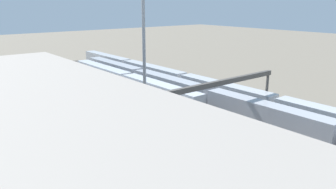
% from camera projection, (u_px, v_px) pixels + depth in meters
% --- Properties ---
extents(ground_plane, '(400.00, 400.00, 0.00)m').
position_uv_depth(ground_plane, '(177.00, 114.00, 62.84)').
color(ground_plane, '#756B5B').
extents(track_bed_0, '(140.00, 2.80, 0.12)m').
position_uv_depth(track_bed_0, '(213.00, 104.00, 68.85)').
color(track_bed_0, '#3D3833').
rests_on(track_bed_0, ground_plane).
extents(track_bed_1, '(140.00, 2.80, 0.12)m').
position_uv_depth(track_bed_1, '(196.00, 109.00, 65.83)').
color(track_bed_1, '#4C443D').
rests_on(track_bed_1, ground_plane).
extents(track_bed_2, '(140.00, 2.80, 0.12)m').
position_uv_depth(track_bed_2, '(177.00, 114.00, 62.82)').
color(track_bed_2, '#4C443D').
rests_on(track_bed_2, ground_plane).
extents(track_bed_3, '(140.00, 2.80, 0.12)m').
position_uv_depth(track_bed_3, '(156.00, 120.00, 59.81)').
color(track_bed_3, '#4C443D').
rests_on(track_bed_3, ground_plane).
extents(track_bed_4, '(140.00, 2.80, 0.12)m').
position_uv_depth(track_bed_4, '(132.00, 126.00, 56.79)').
color(track_bed_4, '#4C443D').
rests_on(track_bed_4, ground_plane).
extents(train_on_track_3, '(95.60, 3.06, 3.80)m').
position_uv_depth(train_on_track_3, '(191.00, 124.00, 52.20)').
color(train_on_track_3, '#B7BABF').
rests_on(train_on_track_3, ground_plane).
extents(train_on_track_1, '(95.60, 3.00, 5.00)m').
position_uv_depth(train_on_track_1, '(211.00, 101.00, 62.15)').
color(train_on_track_1, '#A8AAB2').
rests_on(train_on_track_1, ground_plane).
extents(train_on_track_2, '(47.20, 3.00, 5.00)m').
position_uv_depth(train_on_track_2, '(128.00, 84.00, 75.22)').
color(train_on_track_2, silver).
rests_on(train_on_track_2, ground_plane).
extents(train_on_track_4, '(90.60, 3.06, 4.40)m').
position_uv_depth(train_on_track_4, '(133.00, 115.00, 56.17)').
color(train_on_track_4, black).
rests_on(train_on_track_4, ground_plane).
extents(train_on_track_0, '(119.80, 3.00, 5.00)m').
position_uv_depth(train_on_track_0, '(223.00, 95.00, 66.12)').
color(train_on_track_0, '#B7BABF').
rests_on(train_on_track_0, ground_plane).
extents(light_mast_1, '(2.80, 0.70, 26.22)m').
position_uv_depth(light_mast_1, '(144.00, 32.00, 43.40)').
color(light_mast_1, '#9EA0A5').
rests_on(light_mast_1, ground_plane).
extents(signal_gantry, '(0.70, 25.00, 8.80)m').
position_uv_depth(signal_gantry, '(222.00, 88.00, 52.42)').
color(signal_gantry, '#4C4742').
rests_on(signal_gantry, ground_plane).
extents(maintenance_shed, '(46.32, 17.11, 13.30)m').
position_uv_depth(maintenance_shed, '(46.00, 162.00, 29.64)').
color(maintenance_shed, '#9E9389').
rests_on(maintenance_shed, ground_plane).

